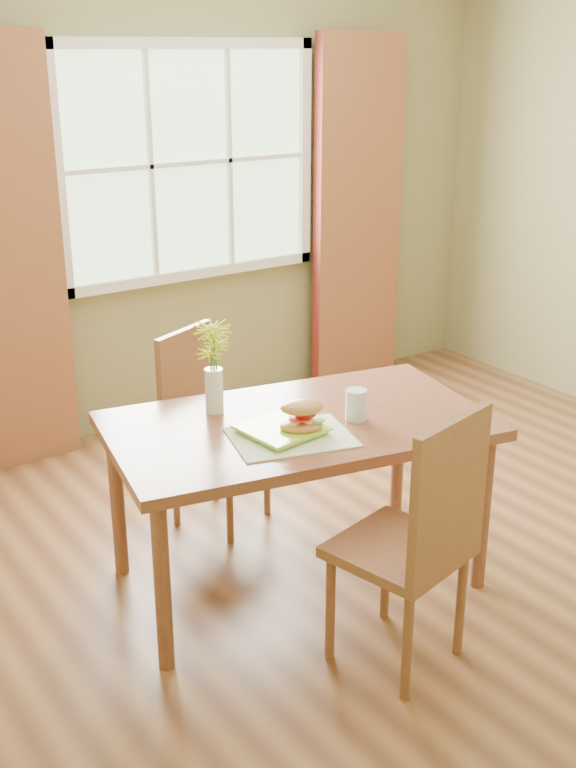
% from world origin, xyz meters
% --- Properties ---
extents(room, '(4.24, 3.84, 2.74)m').
position_xyz_m(room, '(0.00, 0.00, 1.35)').
color(room, brown).
rests_on(room, ground).
extents(window, '(1.62, 0.06, 1.32)m').
position_xyz_m(window, '(0.00, 1.87, 1.50)').
color(window, '#9FC393').
rests_on(window, room).
extents(curtain_right, '(0.65, 0.08, 2.20)m').
position_xyz_m(curtain_right, '(1.15, 1.78, 1.10)').
color(curtain_right, maroon).
rests_on(curtain_right, room).
extents(dining_table, '(1.63, 1.12, 0.73)m').
position_xyz_m(dining_table, '(-0.58, -0.01, 0.65)').
color(dining_table, brown).
rests_on(dining_table, room).
extents(chair_near, '(0.50, 0.50, 1.00)m').
position_xyz_m(chair_near, '(-0.56, -0.71, 0.55)').
color(chair_near, brown).
rests_on(chair_near, room).
extents(chair_far, '(0.50, 0.50, 0.91)m').
position_xyz_m(chair_far, '(-0.61, 0.68, 0.50)').
color(chair_far, brown).
rests_on(chair_far, room).
extents(placemat, '(0.52, 0.44, 0.01)m').
position_xyz_m(placemat, '(-0.70, -0.13, 0.73)').
color(placemat, beige).
rests_on(placemat, dining_table).
extents(plate, '(0.31, 0.31, 0.01)m').
position_xyz_m(plate, '(-0.70, -0.08, 0.74)').
color(plate, '#A3D836').
rests_on(plate, placemat).
extents(croissant_sandwich, '(0.20, 0.18, 0.13)m').
position_xyz_m(croissant_sandwich, '(-0.65, -0.14, 0.81)').
color(croissant_sandwich, '#C88E44').
rests_on(croissant_sandwich, plate).
extents(water_glass, '(0.08, 0.08, 0.13)m').
position_xyz_m(water_glass, '(-0.38, -0.13, 0.79)').
color(water_glass, silver).
rests_on(water_glass, dining_table).
extents(flower_vase, '(0.15, 0.15, 0.38)m').
position_xyz_m(flower_vase, '(-0.80, 0.26, 0.96)').
color(flower_vase, silver).
rests_on(flower_vase, dining_table).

